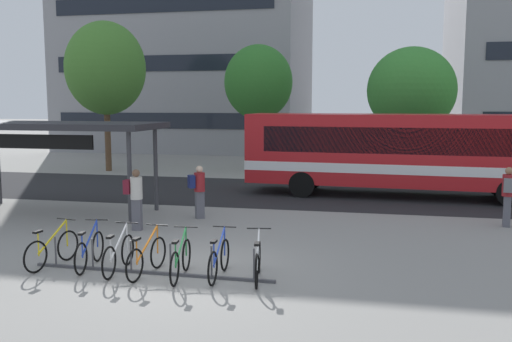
{
  "coord_description": "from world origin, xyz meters",
  "views": [
    {
      "loc": [
        3.9,
        -11.17,
        3.63
      ],
      "look_at": [
        0.56,
        4.55,
        1.63
      ],
      "focal_mm": 38.49,
      "sensor_mm": 36.0,
      "label": 1
    }
  ],
  "objects_px": {
    "city_bus": "(404,151)",
    "street_tree_3": "(105,68)",
    "parked_bicycle_yellow_0": "(52,250)",
    "parked_bicycle_white_2": "(119,255)",
    "street_tree_2": "(258,82)",
    "commuter_grey_pack_1": "(508,193)",
    "parked_bicycle_green_4": "(181,260)",
    "parked_bicycle_blue_1": "(90,251)",
    "transit_shelter": "(55,128)",
    "parked_bicycle_orange_3": "(147,257)",
    "commuter_maroon_pack_0": "(135,195)",
    "parked_bicycle_blue_5": "(219,260)",
    "parked_bicycle_white_6": "(258,262)",
    "street_tree_0": "(411,90)",
    "commuter_navy_pack_2": "(198,188)"
  },
  "relations": [
    {
      "from": "commuter_maroon_pack_0",
      "to": "commuter_grey_pack_1",
      "type": "distance_m",
      "value": 10.83
    },
    {
      "from": "commuter_maroon_pack_0",
      "to": "street_tree_0",
      "type": "xyz_separation_m",
      "value": [
        8.46,
        14.86,
        3.25
      ]
    },
    {
      "from": "city_bus",
      "to": "parked_bicycle_white_2",
      "type": "height_order",
      "value": "city_bus"
    },
    {
      "from": "parked_bicycle_green_4",
      "to": "transit_shelter",
      "type": "height_order",
      "value": "transit_shelter"
    },
    {
      "from": "commuter_grey_pack_1",
      "to": "city_bus",
      "type": "bearing_deg",
      "value": 38.38
    },
    {
      "from": "parked_bicycle_blue_1",
      "to": "street_tree_2",
      "type": "distance_m",
      "value": 19.57
    },
    {
      "from": "street_tree_2",
      "to": "parked_bicycle_white_6",
      "type": "bearing_deg",
      "value": -78.3
    },
    {
      "from": "street_tree_3",
      "to": "commuter_grey_pack_1",
      "type": "bearing_deg",
      "value": -29.34
    },
    {
      "from": "city_bus",
      "to": "street_tree_3",
      "type": "bearing_deg",
      "value": 164.21
    },
    {
      "from": "city_bus",
      "to": "commuter_navy_pack_2",
      "type": "bearing_deg",
      "value": -136.61
    },
    {
      "from": "parked_bicycle_orange_3",
      "to": "parked_bicycle_blue_5",
      "type": "distance_m",
      "value": 1.55
    },
    {
      "from": "parked_bicycle_green_4",
      "to": "street_tree_0",
      "type": "distance_m",
      "value": 19.95
    },
    {
      "from": "parked_bicycle_yellow_0",
      "to": "parked_bicycle_white_2",
      "type": "xyz_separation_m",
      "value": [
        1.64,
        -0.08,
        0.0
      ]
    },
    {
      "from": "parked_bicycle_white_2",
      "to": "commuter_navy_pack_2",
      "type": "relative_size",
      "value": 1.03
    },
    {
      "from": "street_tree_2",
      "to": "street_tree_0",
      "type": "bearing_deg",
      "value": -4.42
    },
    {
      "from": "commuter_grey_pack_1",
      "to": "parked_bicycle_white_2",
      "type": "bearing_deg",
      "value": 133.67
    },
    {
      "from": "parked_bicycle_blue_1",
      "to": "street_tree_3",
      "type": "bearing_deg",
      "value": 17.7
    },
    {
      "from": "city_bus",
      "to": "parked_bicycle_green_4",
      "type": "xyz_separation_m",
      "value": [
        -5.07,
        -11.29,
        -1.39
      ]
    },
    {
      "from": "parked_bicycle_green_4",
      "to": "transit_shelter",
      "type": "bearing_deg",
      "value": 42.1
    },
    {
      "from": "parked_bicycle_green_4",
      "to": "commuter_grey_pack_1",
      "type": "bearing_deg",
      "value": -55.79
    },
    {
      "from": "city_bus",
      "to": "commuter_grey_pack_1",
      "type": "distance_m",
      "value": 5.54
    },
    {
      "from": "parked_bicycle_white_2",
      "to": "street_tree_3",
      "type": "relative_size",
      "value": 0.22
    },
    {
      "from": "city_bus",
      "to": "parked_bicycle_orange_3",
      "type": "bearing_deg",
      "value": -114.14
    },
    {
      "from": "parked_bicycle_white_6",
      "to": "commuter_grey_pack_1",
      "type": "bearing_deg",
      "value": -53.2
    },
    {
      "from": "street_tree_3",
      "to": "street_tree_0",
      "type": "bearing_deg",
      "value": 7.96
    },
    {
      "from": "parked_bicycle_orange_3",
      "to": "street_tree_3",
      "type": "height_order",
      "value": "street_tree_3"
    },
    {
      "from": "parked_bicycle_white_2",
      "to": "transit_shelter",
      "type": "xyz_separation_m",
      "value": [
        -4.9,
        5.62,
        2.42
      ]
    },
    {
      "from": "parked_bicycle_blue_1",
      "to": "street_tree_0",
      "type": "distance_m",
      "value": 20.46
    },
    {
      "from": "parked_bicycle_blue_5",
      "to": "street_tree_0",
      "type": "relative_size",
      "value": 0.27
    },
    {
      "from": "city_bus",
      "to": "parked_bicycle_white_6",
      "type": "xyz_separation_m",
      "value": [
        -3.46,
        -11.1,
        -1.39
      ]
    },
    {
      "from": "city_bus",
      "to": "parked_bicycle_white_2",
      "type": "distance_m",
      "value": 13.01
    },
    {
      "from": "commuter_navy_pack_2",
      "to": "street_tree_2",
      "type": "height_order",
      "value": "street_tree_2"
    },
    {
      "from": "parked_bicycle_orange_3",
      "to": "commuter_maroon_pack_0",
      "type": "relative_size",
      "value": 0.97
    },
    {
      "from": "commuter_navy_pack_2",
      "to": "transit_shelter",
      "type": "bearing_deg",
      "value": 146.03
    },
    {
      "from": "street_tree_2",
      "to": "commuter_grey_pack_1",
      "type": "bearing_deg",
      "value": -51.69
    },
    {
      "from": "parked_bicycle_blue_1",
      "to": "parked_bicycle_orange_3",
      "type": "bearing_deg",
      "value": -106.53
    },
    {
      "from": "city_bus",
      "to": "commuter_grey_pack_1",
      "type": "height_order",
      "value": "city_bus"
    },
    {
      "from": "parked_bicycle_white_6",
      "to": "commuter_maroon_pack_0",
      "type": "relative_size",
      "value": 0.97
    },
    {
      "from": "city_bus",
      "to": "transit_shelter",
      "type": "distance_m",
      "value": 12.73
    },
    {
      "from": "parked_bicycle_yellow_0",
      "to": "parked_bicycle_white_2",
      "type": "distance_m",
      "value": 1.64
    },
    {
      "from": "parked_bicycle_yellow_0",
      "to": "street_tree_0",
      "type": "bearing_deg",
      "value": -15.99
    },
    {
      "from": "parked_bicycle_orange_3",
      "to": "parked_bicycle_green_4",
      "type": "bearing_deg",
      "value": -87.97
    },
    {
      "from": "parked_bicycle_blue_5",
      "to": "commuter_navy_pack_2",
      "type": "xyz_separation_m",
      "value": [
        -2.25,
        5.6,
        0.58
      ]
    },
    {
      "from": "parked_bicycle_green_4",
      "to": "parked_bicycle_blue_5",
      "type": "relative_size",
      "value": 1.0
    },
    {
      "from": "parked_bicycle_yellow_0",
      "to": "street_tree_0",
      "type": "relative_size",
      "value": 0.26
    },
    {
      "from": "commuter_navy_pack_2",
      "to": "commuter_grey_pack_1",
      "type": "bearing_deg",
      "value": -29.98
    },
    {
      "from": "parked_bicycle_blue_1",
      "to": "parked_bicycle_green_4",
      "type": "bearing_deg",
      "value": -104.77
    },
    {
      "from": "parked_bicycle_blue_5",
      "to": "commuter_maroon_pack_0",
      "type": "xyz_separation_m",
      "value": [
        -3.51,
        3.67,
        0.64
      ]
    },
    {
      "from": "street_tree_3",
      "to": "parked_bicycle_blue_5",
      "type": "bearing_deg",
      "value": -56.54
    },
    {
      "from": "transit_shelter",
      "to": "commuter_grey_pack_1",
      "type": "distance_m",
      "value": 14.25
    }
  ]
}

